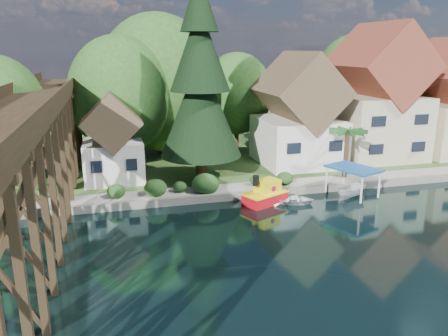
{
  "coord_description": "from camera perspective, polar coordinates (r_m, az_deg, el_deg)",
  "views": [
    {
      "loc": [
        -11.11,
        -23.79,
        11.71
      ],
      "look_at": [
        -3.25,
        6.0,
        3.28
      ],
      "focal_mm": 35.0,
      "sensor_mm": 36.0,
      "label": 1
    }
  ],
  "objects": [
    {
      "name": "conifer",
      "position": [
        37.57,
        -3.13,
        10.93
      ],
      "size": [
        7.05,
        7.05,
        17.35
      ],
      "color": "#382314",
      "rests_on": "bank"
    },
    {
      "name": "tugboat",
      "position": [
        34.25,
        5.44,
        -3.42
      ],
      "size": [
        3.93,
        3.14,
        2.51
      ],
      "color": "#B90C15",
      "rests_on": "ground"
    },
    {
      "name": "house_left",
      "position": [
        44.2,
        9.65,
        6.55
      ],
      "size": [
        7.64,
        8.64,
        11.02
      ],
      "color": "silver",
      "rests_on": "bank"
    },
    {
      "name": "boat_canopy",
      "position": [
        36.78,
        16.38,
        -2.11
      ],
      "size": [
        3.97,
        4.67,
        2.54
      ],
      "color": "silver",
      "rests_on": "ground"
    },
    {
      "name": "boat_white_a",
      "position": [
        34.76,
        8.77,
        -3.92
      ],
      "size": [
        4.33,
        3.9,
        0.74
      ],
      "primitive_type": "imported",
      "rotation": [
        0.0,
        0.0,
        1.09
      ],
      "color": "white",
      "rests_on": "ground"
    },
    {
      "name": "ground",
      "position": [
        28.75,
        9.47,
        -8.95
      ],
      "size": [
        140.0,
        140.0,
        0.0
      ],
      "primitive_type": "plane",
      "color": "black",
      "rests_on": "ground"
    },
    {
      "name": "bg_trees",
      "position": [
        46.85,
        0.27,
        9.89
      ],
      "size": [
        49.9,
        13.3,
        10.57
      ],
      "color": "#382314",
      "rests_on": "bank"
    },
    {
      "name": "bank",
      "position": [
        59.95,
        -3.84,
        4.26
      ],
      "size": [
        140.0,
        52.0,
        0.5
      ],
      "primitive_type": "cube",
      "color": "#2E4B1E",
      "rests_on": "ground"
    },
    {
      "name": "house_center",
      "position": [
        48.84,
        19.25,
        8.25
      ],
      "size": [
        8.65,
        9.18,
        13.89
      ],
      "color": "#BEB594",
      "rests_on": "bank"
    },
    {
      "name": "seawall",
      "position": [
        36.99,
        10.13,
        -2.88
      ],
      "size": [
        60.0,
        0.4,
        0.62
      ],
      "primitive_type": "cube",
      "color": "slate",
      "rests_on": "ground"
    },
    {
      "name": "palm_tree",
      "position": [
        39.97,
        15.85,
        4.45
      ],
      "size": [
        3.91,
        3.91,
        4.67
      ],
      "color": "#382314",
      "rests_on": "bank"
    },
    {
      "name": "shed",
      "position": [
        39.09,
        -14.33,
        3.19
      ],
      "size": [
        5.09,
        5.4,
        7.85
      ],
      "color": "silver",
      "rests_on": "bank"
    },
    {
      "name": "promenade",
      "position": [
        38.89,
        12.03,
        -1.74
      ],
      "size": [
        50.0,
        2.6,
        0.06
      ],
      "primitive_type": "cube",
      "color": "gray",
      "rests_on": "bank"
    },
    {
      "name": "trestle_bridge",
      "position": [
        30.05,
        -23.79,
        1.77
      ],
      "size": [
        4.12,
        44.18,
        9.3
      ],
      "color": "black",
      "rests_on": "ground"
    },
    {
      "name": "shrubs",
      "position": [
        35.27,
        -3.47,
        -2.0
      ],
      "size": [
        15.76,
        2.47,
        1.7
      ],
      "color": "#1D4318",
      "rests_on": "bank"
    }
  ]
}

